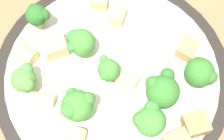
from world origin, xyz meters
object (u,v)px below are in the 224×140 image
broccoli_floret_6 (38,15)px  rigatoni_1 (26,54)px  broccoli_floret_3 (149,120)px  broccoli_floret_2 (24,79)px  broccoli_floret_4 (80,43)px  chicken_chunk_4 (196,125)px  pasta_bowl (112,79)px  broccoli_floret_7 (200,72)px  rigatoni_3 (118,15)px  rigatoni_2 (125,82)px  chicken_chunk_1 (187,49)px  rigatoni_0 (42,99)px  broccoli_floret_0 (164,88)px  chicken_chunk_2 (55,46)px  chicken_chunk_0 (99,2)px  broccoli_floret_5 (77,105)px  broccoli_floret_1 (106,69)px

broccoli_floret_6 → rigatoni_1: (0.04, 0.01, -0.02)m
broccoli_floret_3 → broccoli_floret_6: bearing=-103.8°
broccoli_floret_2 → broccoli_floret_4: broccoli_floret_4 is taller
broccoli_floret_6 → chicken_chunk_4: bearing=85.2°
pasta_bowl → broccoli_floret_7: (-0.04, 0.09, 0.04)m
rigatoni_3 → broccoli_floret_6: bearing=-52.9°
pasta_bowl → broccoli_floret_2: size_ratio=8.43×
rigatoni_2 → chicken_chunk_1: 0.08m
rigatoni_0 → chicken_chunk_1: 0.18m
pasta_bowl → rigatoni_1: 0.10m
pasta_bowl → broccoli_floret_4: size_ratio=7.12×
broccoli_floret_0 → broccoli_floret_2: 0.15m
chicken_chunk_2 → chicken_chunk_4: size_ratio=1.02×
rigatoni_3 → chicken_chunk_0: size_ratio=1.13×
pasta_bowl → broccoli_floret_6: bearing=-95.2°
broccoli_floret_2 → rigatoni_2: bearing=121.6°
rigatoni_0 → broccoli_floret_6: bearing=-142.9°
broccoli_floret_3 → broccoli_floret_0: bearing=-174.8°
chicken_chunk_1 → chicken_chunk_4: size_ratio=0.98×
rigatoni_0 → broccoli_floret_4: bearing=177.4°
broccoli_floret_5 → chicken_chunk_0: (-0.13, -0.05, -0.02)m
chicken_chunk_4 → chicken_chunk_2: bearing=-90.0°
broccoli_floret_1 → chicken_chunk_1: bearing=139.5°
broccoli_floret_6 → rigatoni_0: 0.10m
rigatoni_0 → chicken_chunk_2: 0.06m
chicken_chunk_1 → broccoli_floret_6: bearing=-70.6°
broccoli_floret_1 → chicken_chunk_2: 0.07m
broccoli_floret_1 → rigatoni_3: 0.08m
rigatoni_1 → chicken_chunk_0: (-0.11, 0.03, -0.00)m
broccoli_floret_1 → chicken_chunk_2: size_ratio=1.35×
broccoli_floret_5 → broccoli_floret_7: size_ratio=1.03×
rigatoni_1 → broccoli_floret_0: bearing=103.7°
broccoli_floret_4 → rigatoni_3: bearing=168.1°
rigatoni_1 → rigatoni_2: bearing=104.4°
broccoli_floret_0 → broccoli_floret_4: (-0.00, -0.11, -0.00)m
broccoli_floret_4 → rigatoni_1: broccoli_floret_4 is taller
broccoli_floret_7 → rigatoni_1: 0.20m
rigatoni_1 → chicken_chunk_4: same height
rigatoni_0 → broccoli_floret_5: bearing=102.8°
rigatoni_2 → broccoli_floret_6: bearing=-96.3°
rigatoni_2 → chicken_chunk_1: bearing=150.9°
rigatoni_2 → chicken_chunk_0: bearing=-133.0°
rigatoni_0 → broccoli_floret_1: bearing=144.3°
rigatoni_0 → broccoli_floret_3: bearing=107.6°
rigatoni_1 → chicken_chunk_4: 0.21m
broccoli_floret_1 → rigatoni_0: size_ratio=1.27×
broccoli_floret_4 → broccoli_floret_5: broccoli_floret_5 is taller
rigatoni_2 → chicken_chunk_1: (-0.07, 0.04, 0.00)m
broccoli_floret_3 → chicken_chunk_4: bearing=118.8°
broccoli_floret_1 → rigatoni_0: bearing=-35.7°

